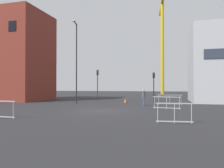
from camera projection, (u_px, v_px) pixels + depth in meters
ground at (99, 111)px, 17.30m from camera, size 160.00×160.00×0.00m
brick_building at (14, 57)px, 30.96m from camera, size 9.42×7.46×12.40m
construction_crane at (162, 34)px, 58.75m from camera, size 2.55×15.98×25.39m
streetlamp_tall at (76, 57)px, 24.92m from camera, size 0.64×1.69×9.28m
traffic_light_median at (98, 80)px, 28.90m from camera, size 0.35×0.39×4.20m
traffic_light_island at (154, 82)px, 28.13m from camera, size 0.32×0.39×3.79m
pedestrian_walking at (143, 96)px, 22.22m from camera, size 0.34×0.34×1.68m
safety_barrier_right_run at (170, 99)px, 23.23m from camera, size 2.58×0.08×1.08m
safety_barrier_front at (167, 103)px, 18.66m from camera, size 2.35×0.36×1.08m
safety_barrier_mid_span at (174, 113)px, 11.32m from camera, size 1.90×0.34×1.08m
traffic_cone_on_verge at (125, 101)px, 26.27m from camera, size 0.49×0.49×0.50m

